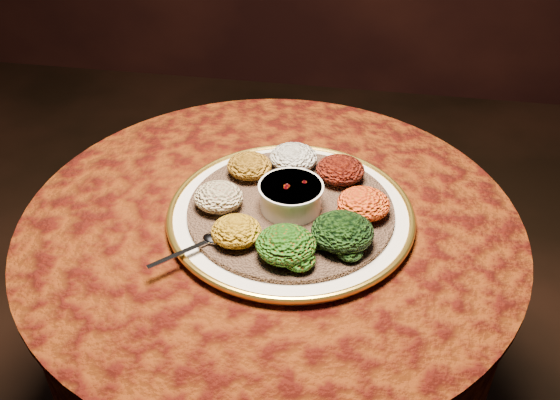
# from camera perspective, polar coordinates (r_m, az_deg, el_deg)

# --- Properties ---
(table) EXTENTS (0.96, 0.96, 0.73)m
(table) POSITION_cam_1_polar(r_m,az_deg,el_deg) (1.32, -0.81, -7.76)
(table) COLOR black
(table) RESTS_ON ground
(platter) EXTENTS (0.52, 0.52, 0.02)m
(platter) POSITION_cam_1_polar(r_m,az_deg,el_deg) (1.19, 0.98, -1.28)
(platter) COLOR silver
(platter) RESTS_ON table
(injera) EXTENTS (0.41, 0.41, 0.01)m
(injera) POSITION_cam_1_polar(r_m,az_deg,el_deg) (1.18, 0.98, -0.87)
(injera) COLOR brown
(injera) RESTS_ON platter
(stew_bowl) EXTENTS (0.12, 0.12, 0.05)m
(stew_bowl) POSITION_cam_1_polar(r_m,az_deg,el_deg) (1.16, 1.00, 0.46)
(stew_bowl) COLOR silver
(stew_bowl) RESTS_ON injera
(spoon) EXTENTS (0.12, 0.11, 0.01)m
(spoon) POSITION_cam_1_polar(r_m,az_deg,el_deg) (1.10, -6.47, -3.69)
(spoon) COLOR silver
(spoon) RESTS_ON injera
(portion_ayib) EXTENTS (0.10, 0.09, 0.05)m
(portion_ayib) POSITION_cam_1_polar(r_m,az_deg,el_deg) (1.27, 1.24, 3.90)
(portion_ayib) COLOR silver
(portion_ayib) RESTS_ON injera
(portion_kitfo) EXTENTS (0.10, 0.09, 0.05)m
(portion_kitfo) POSITION_cam_1_polar(r_m,az_deg,el_deg) (1.24, 5.53, 2.77)
(portion_kitfo) COLOR black
(portion_kitfo) RESTS_ON injera
(portion_tikil) EXTENTS (0.10, 0.09, 0.05)m
(portion_tikil) POSITION_cam_1_polar(r_m,az_deg,el_deg) (1.16, 7.65, -0.34)
(portion_tikil) COLOR #BD850F
(portion_tikil) RESTS_ON injera
(portion_gomen) EXTENTS (0.11, 0.10, 0.05)m
(portion_gomen) POSITION_cam_1_polar(r_m,az_deg,el_deg) (1.08, 5.74, -2.91)
(portion_gomen) COLOR black
(portion_gomen) RESTS_ON injera
(portion_mixveg) EXTENTS (0.10, 0.10, 0.05)m
(portion_mixveg) POSITION_cam_1_polar(r_m,az_deg,el_deg) (1.06, 0.54, -4.11)
(portion_mixveg) COLOR #AD330B
(portion_mixveg) RESTS_ON injera
(portion_kik) EXTENTS (0.09, 0.08, 0.04)m
(portion_kik) POSITION_cam_1_polar(r_m,az_deg,el_deg) (1.09, -4.01, -2.85)
(portion_kik) COLOR #BE8710
(portion_kik) RESTS_ON injera
(portion_timatim) EXTENTS (0.09, 0.09, 0.04)m
(portion_timatim) POSITION_cam_1_polar(r_m,az_deg,el_deg) (1.17, -5.63, 0.29)
(portion_timatim) COLOR maroon
(portion_timatim) RESTS_ON injera
(portion_shiro) EXTENTS (0.09, 0.09, 0.04)m
(portion_shiro) POSITION_cam_1_polar(r_m,az_deg,el_deg) (1.25, -2.83, 3.13)
(portion_shiro) COLOR #996012
(portion_shiro) RESTS_ON injera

